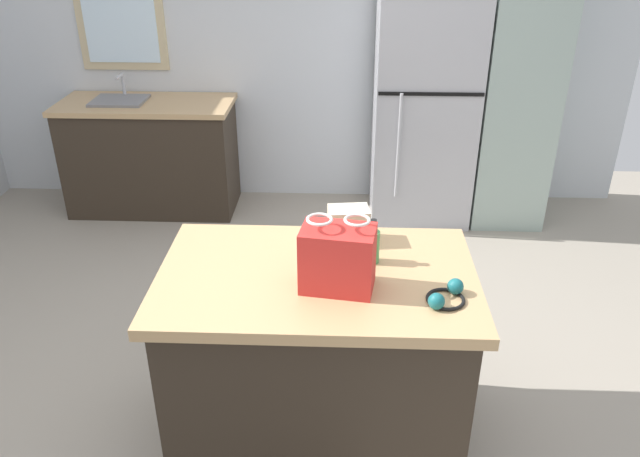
{
  "coord_description": "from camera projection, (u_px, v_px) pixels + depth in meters",
  "views": [
    {
      "loc": [
        0.37,
        -2.42,
        2.24
      ],
      "look_at": [
        0.27,
        0.07,
        0.94
      ],
      "focal_mm": 35.23,
      "sensor_mm": 36.0,
      "label": 1
    }
  ],
  "objects": [
    {
      "name": "tall_cabinet",
      "position": [
        518.0,
        78.0,
        4.56
      ],
      "size": [
        0.54,
        0.6,
        2.2
      ],
      "color": "#9EB2A8",
      "rests_on": "ground"
    },
    {
      "name": "shopping_bag",
      "position": [
        338.0,
        258.0,
        2.42
      ],
      "size": [
        0.3,
        0.22,
        0.3
      ],
      "color": "red",
      "rests_on": "kitchen_island"
    },
    {
      "name": "ground",
      "position": [
        267.0,
        397.0,
        3.19
      ],
      "size": [
        6.28,
        6.28,
        0.0
      ],
      "primitive_type": "plane",
      "color": "#9E9384"
    },
    {
      "name": "sink_counter",
      "position": [
        151.0,
        155.0,
        4.99
      ],
      "size": [
        1.33,
        0.6,
        1.07
      ],
      "color": "#33281E",
      "rests_on": "ground"
    },
    {
      "name": "bottle",
      "position": [
        373.0,
        243.0,
        2.62
      ],
      "size": [
        0.06,
        0.06,
        0.2
      ],
      "color": "#4C9956",
      "rests_on": "kitchen_island"
    },
    {
      "name": "kitchen_island",
      "position": [
        317.0,
        357.0,
        2.78
      ],
      "size": [
        1.31,
        0.84,
        0.89
      ],
      "color": "#33281E",
      "rests_on": "ground"
    },
    {
      "name": "refrigerator",
      "position": [
        424.0,
        110.0,
        4.69
      ],
      "size": [
        0.74,
        0.67,
        1.72
      ],
      "color": "#B7B7BC",
      "rests_on": "ground"
    },
    {
      "name": "small_box",
      "position": [
        348.0,
        225.0,
        2.79
      ],
      "size": [
        0.19,
        0.14,
        0.16
      ],
      "primitive_type": "cube",
      "rotation": [
        0.0,
        0.0,
        0.13
      ],
      "color": "beige",
      "rests_on": "kitchen_island"
    },
    {
      "name": "ear_defenders",
      "position": [
        446.0,
        296.0,
        2.39
      ],
      "size": [
        0.21,
        0.21,
        0.06
      ],
      "color": "black",
      "rests_on": "kitchen_island"
    },
    {
      "name": "back_wall",
      "position": [
        296.0,
        39.0,
        4.87
      ],
      "size": [
        5.23,
        0.13,
        2.59
      ],
      "color": "silver",
      "rests_on": "ground"
    }
  ]
}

